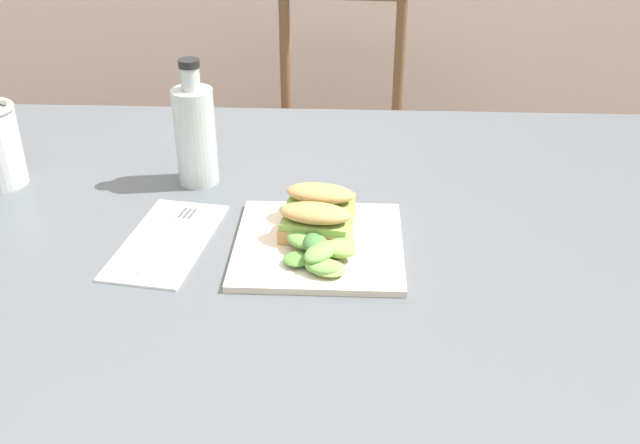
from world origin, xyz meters
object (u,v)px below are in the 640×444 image
plate_lunch (319,245)px  bottle_cold_brew (196,140)px  chair_wooden_far (336,136)px  sandwich_half_front (315,222)px  dining_table (337,282)px  fork_on_napkin (172,233)px  sandwich_half_back (320,202)px

plate_lunch → bottle_cold_brew: (-0.21, 0.21, 0.07)m
chair_wooden_far → sandwich_half_front: size_ratio=7.92×
dining_table → sandwich_half_front: 0.17m
fork_on_napkin → bottle_cold_brew: bottle_cold_brew is taller
plate_lunch → sandwich_half_back: bearing=90.5°
plate_lunch → sandwich_half_front: (-0.01, 0.01, 0.03)m
plate_lunch → bottle_cold_brew: 0.30m
dining_table → sandwich_half_back: size_ratio=12.78×
chair_wooden_far → plate_lunch: (0.00, -1.10, 0.30)m
dining_table → bottle_cold_brew: 0.33m
dining_table → plate_lunch: size_ratio=5.84×
sandwich_half_front → bottle_cold_brew: bearing=136.1°
dining_table → sandwich_half_front: (-0.03, -0.07, 0.15)m
sandwich_half_front → dining_table: bearing=65.6°
dining_table → bottle_cold_brew: bearing=151.0°
sandwich_half_back → fork_on_napkin: bearing=-168.1°
sandwich_half_back → dining_table: bearing=12.7°
chair_wooden_far → sandwich_half_back: bearing=-90.0°
sandwich_half_front → bottle_cold_brew: 0.29m
bottle_cold_brew → sandwich_half_front: bearing=-43.9°
chair_wooden_far → sandwich_half_back: chair_wooden_far is taller
fork_on_napkin → sandwich_half_back: bearing=11.9°
chair_wooden_far → plate_lunch: chair_wooden_far is taller
fork_on_napkin → bottle_cold_brew: (0.01, 0.18, 0.07)m
plate_lunch → sandwich_half_back: size_ratio=2.19×
sandwich_half_front → sandwich_half_back: same height
dining_table → sandwich_half_front: size_ratio=12.78×
sandwich_half_front → sandwich_half_back: (0.00, 0.06, 0.00)m
sandwich_half_front → fork_on_napkin: 0.22m
plate_lunch → sandwich_half_front: sandwich_half_front is taller
fork_on_napkin → dining_table: bearing=12.0°
dining_table → fork_on_napkin: bearing=-168.0°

